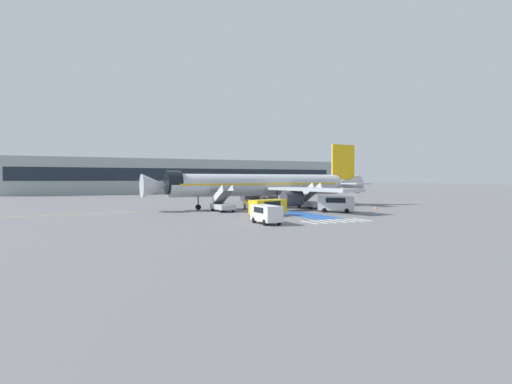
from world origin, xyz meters
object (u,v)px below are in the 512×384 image
object	(u,v)px
service_van_0	(336,203)
terminal_building	(186,176)
airliner	(264,185)
baggage_cart	(266,208)
fuel_tanker	(261,193)
traffic_cone_0	(376,207)
ground_crew_2	(248,204)
boarding_stairs_forward	(223,205)
ground_crew_0	(245,203)
boarding_stairs_aft	(310,202)
service_van_2	(266,213)
service_van_1	(268,206)
ground_crew_3	(284,204)
ground_crew_1	(338,202)

from	to	relation	value
service_van_0	terminal_building	xyz separation A→B (m)	(-0.69, 85.26, 4.18)
airliner	baggage_cart	world-z (taller)	airliner
fuel_tanker	traffic_cone_0	xyz separation A→B (m)	(6.06, -30.81, -1.36)
fuel_tanker	service_van_0	xyz separation A→B (m)	(-3.35, -33.50, -0.24)
traffic_cone_0	ground_crew_2	bearing A→B (deg)	164.80
boarding_stairs_forward	ground_crew_0	world-z (taller)	boarding_stairs_forward
boarding_stairs_aft	ground_crew_2	world-z (taller)	boarding_stairs_aft
boarding_stairs_aft	ground_crew_0	size ratio (longest dim) A/B	3.04
service_van_2	baggage_cart	size ratio (longest dim) A/B	1.45
service_van_1	service_van_2	size ratio (longest dim) A/B	1.25
ground_crew_0	terminal_building	bearing A→B (deg)	79.60
boarding_stairs_forward	ground_crew_0	distance (m)	4.53
service_van_1	terminal_building	bearing A→B (deg)	-23.40
ground_crew_0	service_van_2	bearing A→B (deg)	-108.68
service_van_2	ground_crew_2	xyz separation A→B (m)	(5.09, 17.20, -0.20)
boarding_stairs_aft	service_van_1	world-z (taller)	boarding_stairs_aft
service_van_2	baggage_cart	xyz separation A→B (m)	(8.08, 17.42, -0.93)
boarding_stairs_forward	ground_crew_2	bearing A→B (deg)	-0.19
service_van_1	boarding_stairs_aft	bearing A→B (deg)	-67.60
service_van_2	terminal_building	world-z (taller)	terminal_building
fuel_tanker	ground_crew_0	xyz separation A→B (m)	(-13.46, -23.96, -0.60)
service_van_0	service_van_2	xyz separation A→B (m)	(-15.25, -9.20, -0.19)
ground_crew_0	airliner	bearing A→B (deg)	29.43
service_van_1	airliner	bearing A→B (deg)	-39.52
service_van_2	ground_crew_3	size ratio (longest dim) A/B	2.45
service_van_2	ground_crew_2	bearing A→B (deg)	72.39
boarding_stairs_aft	terminal_building	distance (m)	76.89
ground_crew_3	traffic_cone_0	size ratio (longest dim) A/B	3.43
airliner	ground_crew_1	world-z (taller)	airliner
ground_crew_3	traffic_cone_0	distance (m)	15.04
service_van_2	ground_crew_0	world-z (taller)	service_van_2
service_van_2	ground_crew_3	xyz separation A→B (m)	(9.98, 15.05, -0.18)
boarding_stairs_forward	fuel_tanker	bearing A→B (deg)	52.82
fuel_tanker	baggage_cart	distance (m)	27.42
ground_crew_3	baggage_cart	bearing A→B (deg)	88.95
terminal_building	traffic_cone_0	bearing A→B (deg)	-83.03
service_van_2	airliner	bearing A→B (deg)	64.53
ground_crew_0	ground_crew_3	distance (m)	6.08
ground_crew_2	service_van_1	bearing A→B (deg)	21.68
boarding_stairs_aft	terminal_building	world-z (taller)	terminal_building
airliner	fuel_tanker	size ratio (longest dim) A/B	3.79
boarding_stairs_forward	terminal_building	xyz separation A→B (m)	(13.61, 77.44, 4.57)
fuel_tanker	ground_crew_2	bearing A→B (deg)	-124.91
boarding_stairs_aft	traffic_cone_0	xyz separation A→B (m)	(8.60, -5.84, -0.75)
ground_crew_2	traffic_cone_0	xyz separation A→B (m)	(19.58, -5.32, -0.72)
ground_crew_0	traffic_cone_0	world-z (taller)	ground_crew_0
baggage_cart	traffic_cone_0	bearing A→B (deg)	119.92
baggage_cart	ground_crew_0	bearing A→B (deg)	-65.80
ground_crew_0	ground_crew_1	size ratio (longest dim) A/B	1.03
ground_crew_3	airliner	bearing A→B (deg)	51.38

